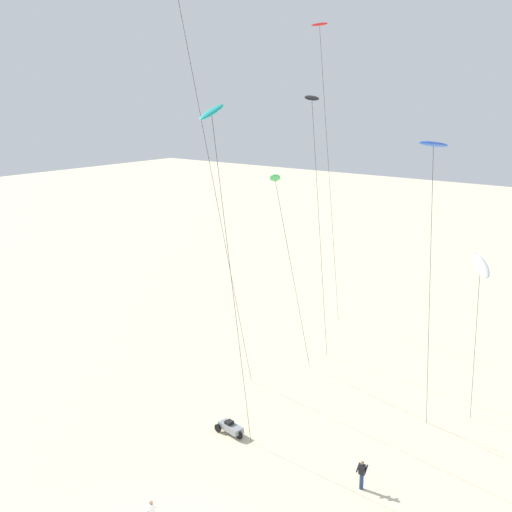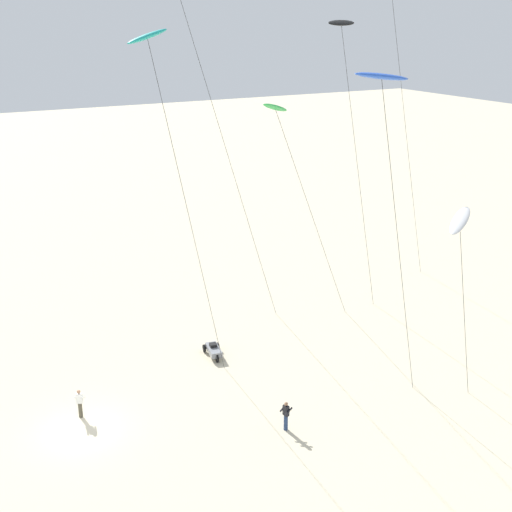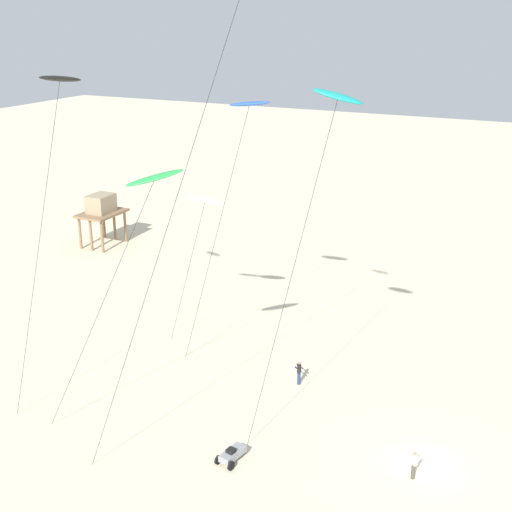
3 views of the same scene
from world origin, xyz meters
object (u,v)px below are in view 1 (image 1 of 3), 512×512
(kite_cyan, at_px, (181,13))
(beach_buggy, at_px, (230,427))
(kite_black, at_px, (312,103))
(kite_flyer_middle, at_px, (362,474))
(kite_teal, at_px, (212,117))
(kite_green, at_px, (275,180))
(kite_blue, at_px, (433,147))
(kite_red, at_px, (320,35))
(kite_white, at_px, (480,266))

(kite_cyan, distance_m, beach_buggy, 24.29)
(kite_black, bearing_deg, kite_flyer_middle, -44.24)
(kite_flyer_middle, bearing_deg, kite_teal, -147.31)
(kite_green, bearing_deg, beach_buggy, -91.77)
(kite_cyan, xyz_separation_m, kite_black, (1.06, 11.11, -4.71))
(kite_teal, relative_size, kite_green, 1.26)
(kite_black, distance_m, kite_flyer_middle, 23.38)
(kite_teal, distance_m, kite_green, 9.96)
(kite_blue, relative_size, kite_red, 0.71)
(kite_red, bearing_deg, kite_teal, -71.98)
(kite_red, height_order, kite_teal, kite_red)
(kite_teal, bearing_deg, kite_flyer_middle, 32.69)
(kite_teal, bearing_deg, kite_white, 54.20)
(kite_cyan, relative_size, kite_black, 1.27)
(kite_flyer_middle, bearing_deg, kite_blue, 76.12)
(kite_green, bearing_deg, kite_white, 18.44)
(kite_red, bearing_deg, kite_green, -70.85)
(kite_black, bearing_deg, kite_red, 118.41)
(kite_teal, distance_m, beach_buggy, 19.70)
(kite_white, height_order, kite_flyer_middle, kite_white)
(kite_blue, distance_m, beach_buggy, 20.67)
(kite_blue, height_order, kite_flyer_middle, kite_blue)
(beach_buggy, bearing_deg, kite_teal, -57.55)
(kite_white, bearing_deg, beach_buggy, -144.93)
(kite_white, distance_m, beach_buggy, 17.88)
(kite_blue, bearing_deg, kite_teal, -132.07)
(kite_teal, xyz_separation_m, beach_buggy, (-2.73, 4.30, -19.03))
(kite_blue, distance_m, kite_green, 10.46)
(kite_white, height_order, kite_black, kite_black)
(kite_green, xyz_separation_m, beach_buggy, (-0.14, -4.40, -14.92))
(kite_teal, bearing_deg, kite_red, 108.02)
(beach_buggy, bearing_deg, kite_blue, 21.57)
(kite_blue, bearing_deg, kite_black, 153.75)
(kite_green, height_order, kite_flyer_middle, kite_green)
(kite_white, bearing_deg, kite_black, 174.92)
(kite_blue, relative_size, kite_green, 1.15)
(kite_green, height_order, kite_black, kite_black)
(kite_red, xyz_separation_m, kite_white, (15.34, -6.66, -13.68))
(kite_black, xyz_separation_m, kite_flyer_middle, (9.76, -9.50, -19.00))
(kite_white, bearing_deg, kite_red, 156.52)
(kite_cyan, height_order, kite_black, kite_cyan)
(kite_black, bearing_deg, beach_buggy, -86.83)
(kite_black, height_order, kite_flyer_middle, kite_black)
(kite_red, bearing_deg, kite_flyer_middle, -49.72)
(kite_green, relative_size, kite_black, 0.78)
(kite_white, relative_size, kite_teal, 0.57)
(kite_blue, distance_m, kite_black, 12.20)
(kite_cyan, bearing_deg, kite_white, 36.79)
(kite_teal, xyz_separation_m, kite_green, (-2.60, 8.69, -4.10))
(kite_cyan, distance_m, kite_black, 12.11)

